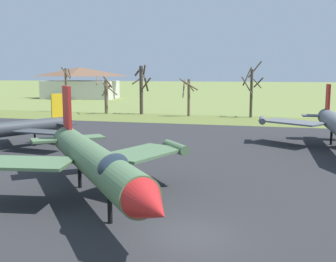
{
  "coord_description": "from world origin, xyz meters",
  "views": [
    {
      "loc": [
        3.33,
        -16.16,
        6.88
      ],
      "look_at": [
        -3.8,
        11.32,
        2.8
      ],
      "focal_mm": 43.53,
      "sensor_mm": 36.0,
      "label": 1
    }
  ],
  "objects": [
    {
      "name": "jet_fighter_front_left",
      "position": [
        -19.52,
        14.75,
        1.95
      ],
      "size": [
        10.03,
        12.97,
        4.86
      ],
      "color": "#33383D",
      "rests_on": "ground"
    },
    {
      "name": "bare_tree_far_right",
      "position": [
        0.04,
        47.38,
        4.39
      ],
      "size": [
        3.41,
        3.4,
        8.64
      ],
      "color": "#42382D",
      "rests_on": "ground"
    },
    {
      "name": "jet_fighter_front_right",
      "position": [
        -5.5,
        2.66,
        2.45
      ],
      "size": [
        13.21,
        14.92,
        6.02
      ],
      "color": "#4C6B47",
      "rests_on": "ground"
    },
    {
      "name": "bare_tree_left_of_center",
      "position": [
        -23.76,
        46.99,
        3.45
      ],
      "size": [
        3.9,
        2.95,
        6.42
      ],
      "color": "brown",
      "rests_on": "ground"
    },
    {
      "name": "bare_tree_center",
      "position": [
        -17.73,
        47.81,
        4.48
      ],
      "size": [
        3.33,
        2.67,
        8.19
      ],
      "color": "#42382D",
      "rests_on": "ground"
    },
    {
      "name": "grass_verge_strip",
      "position": [
        0.0,
        42.74,
        0.03
      ],
      "size": [
        147.21,
        12.0,
        0.06
      ],
      "primitive_type": "cube",
      "color": "#5E6B31",
      "rests_on": "ground"
    },
    {
      "name": "bare_tree_right_of_center",
      "position": [
        -9.64,
        46.5,
        3.47
      ],
      "size": [
        3.18,
        2.53,
        6.02
      ],
      "color": "brown",
      "rests_on": "ground"
    },
    {
      "name": "visitor_building",
      "position": [
        -46.86,
        83.87,
        4.06
      ],
      "size": [
        20.41,
        11.4,
        8.31
      ],
      "color": "beige",
      "rests_on": "ground"
    },
    {
      "name": "asphalt_apron",
      "position": [
        0.0,
        13.78,
        0.03
      ],
      "size": [
        87.21,
        45.92,
        0.05
      ],
      "primitive_type": "cube",
      "color": "#28282B",
      "rests_on": "ground"
    },
    {
      "name": "bare_tree_far_left",
      "position": [
        -32.12,
        49.03,
        4.18
      ],
      "size": [
        1.63,
        2.0,
        7.87
      ],
      "color": "brown",
      "rests_on": "ground"
    },
    {
      "name": "ground_plane",
      "position": [
        0.0,
        0.0,
        0.0
      ],
      "size": [
        600.0,
        600.0,
        0.0
      ],
      "primitive_type": "plane",
      "color": "olive"
    }
  ]
}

